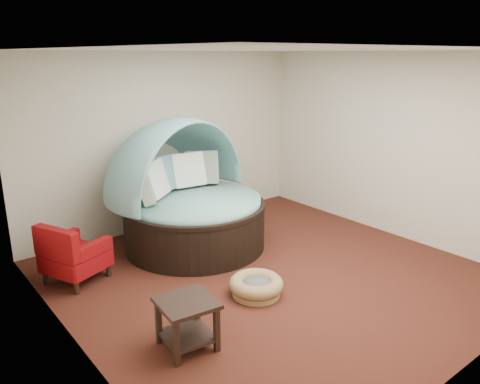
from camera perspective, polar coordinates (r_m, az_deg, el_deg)
floor at (r=6.18m, az=3.68°, el=-10.03°), size 5.00×5.00×0.00m
wall_back at (r=7.68m, az=-8.82°, el=6.14°), size 5.00×0.00×5.00m
wall_front at (r=4.28m, az=27.18°, el=-3.84°), size 5.00×0.00×5.00m
wall_left at (r=4.46m, az=-20.52°, el=-2.26°), size 0.00×5.00×5.00m
wall_right at (r=7.58m, az=18.10°, el=5.38°), size 0.00×5.00×5.00m
ceiling at (r=5.53m, az=4.23°, el=16.92°), size 5.00×5.00×0.00m
canopy_daybed at (r=6.85m, az=-6.43°, el=0.49°), size 2.58×2.53×1.90m
pet_basket at (r=5.65m, az=1.98°, el=-11.35°), size 0.67×0.67×0.22m
red_armchair at (r=6.20m, az=-19.76°, el=-7.25°), size 0.88×0.88×0.79m
side_table at (r=4.67m, az=-6.49°, el=-14.93°), size 0.58×0.58×0.50m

